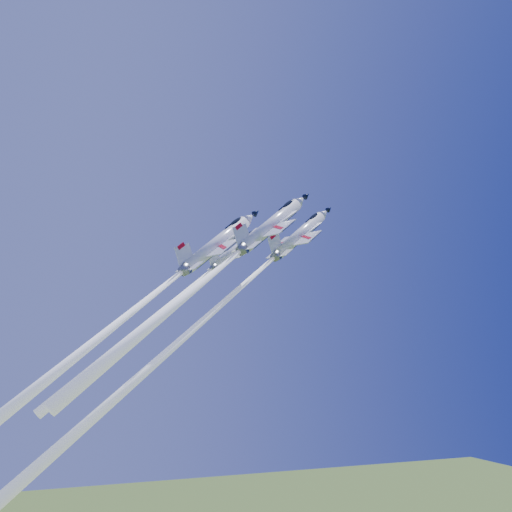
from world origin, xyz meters
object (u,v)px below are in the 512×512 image
object	(u,v)px
jet_lead	(202,322)
jet_right	(208,278)
jet_slot	(129,314)
jet_left	(173,302)

from	to	relation	value
jet_lead	jet_right	bearing A→B (deg)	-21.14
jet_slot	jet_right	bearing A→B (deg)	57.46
jet_lead	jet_slot	distance (m)	11.24
jet_right	jet_left	bearing A→B (deg)	177.82
jet_right	jet_slot	bearing A→B (deg)	-122.54
jet_left	jet_slot	xyz separation A→B (m)	(-8.09, -8.01, -2.64)
jet_lead	jet_right	distance (m)	7.62
jet_lead	jet_right	size ratio (longest dim) A/B	1.33
jet_lead	jet_right	xyz separation A→B (m)	(-0.51, -4.56, 6.08)
jet_left	jet_right	xyz separation A→B (m)	(2.55, -11.42, 2.62)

